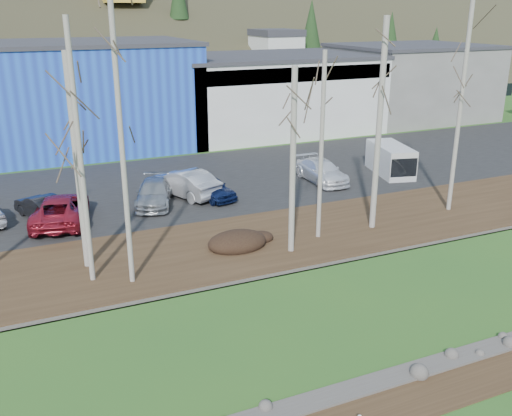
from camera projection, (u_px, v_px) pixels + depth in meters
name	position (u px, v px, depth m)	size (l,w,h in m)	color
dirt_strip	(436.00, 391.00, 16.73)	(80.00, 1.80, 0.03)	#382616
near_bank_rocks	(413.00, 372.00, 17.60)	(80.00, 0.80, 0.50)	#47423D
river	(342.00, 312.00, 21.13)	(80.00, 8.00, 0.90)	#131E30
far_bank_rocks	(291.00, 268.00, 24.66)	(80.00, 0.80, 0.46)	#47423D
far_bank	(260.00, 241.00, 27.39)	(80.00, 7.00, 0.15)	#382616
parking_lot	(192.00, 184.00, 36.44)	(80.00, 14.00, 0.14)	black
building_blue	(62.00, 96.00, 44.84)	(20.40, 12.24, 8.30)	#1F40B3
building_white	(269.00, 93.00, 52.02)	(18.36, 12.24, 6.80)	beige
building_grey	(410.00, 81.00, 58.13)	(14.28, 12.24, 7.30)	slate
dirt_mound	(237.00, 241.00, 26.44)	(2.84, 2.00, 0.56)	black
birch_1	(80.00, 157.00, 21.66)	(0.21, 0.21, 10.29)	beige
birch_2	(78.00, 164.00, 23.15)	(0.32, 0.32, 8.99)	beige
birch_3	(121.00, 139.00, 21.28)	(0.21, 0.21, 11.74)	beige
birch_4	(293.00, 163.00, 24.78)	(0.26, 0.26, 8.27)	beige
birch_5	(321.00, 148.00, 26.31)	(0.21, 0.21, 8.79)	beige
birch_6	(379.00, 127.00, 27.30)	(0.29, 0.29, 10.21)	beige
birch_7	(461.00, 101.00, 29.57)	(0.23, 0.23, 11.94)	beige
car_1	(42.00, 207.00, 29.96)	(1.36, 3.91, 1.29)	black
car_2	(60.00, 209.00, 29.32)	(2.49, 5.40, 1.50)	maroon
car_3	(154.00, 193.00, 32.17)	(1.86, 4.59, 1.33)	#95989C
car_4	(210.00, 187.00, 33.20)	(1.54, 3.84, 1.31)	#122051
car_5	(185.00, 183.00, 33.57)	(1.70, 4.87, 1.61)	silver
car_6	(322.00, 171.00, 36.43)	(1.93, 4.75, 1.38)	white
van_white	(391.00, 160.00, 37.99)	(2.85, 4.73, 1.93)	white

